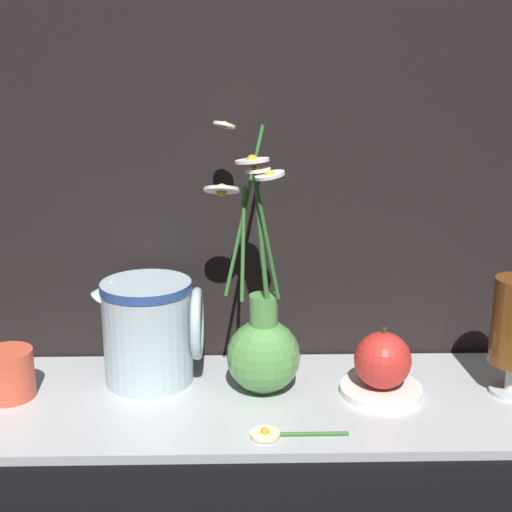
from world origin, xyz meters
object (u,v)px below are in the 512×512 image
yellow_mug (6,374)px  vase_with_flowers (263,345)px  orange_fruit (383,360)px  ceramic_pitcher (150,327)px

yellow_mug → vase_with_flowers: bearing=1.8°
vase_with_flowers → orange_fruit: 0.16m
vase_with_flowers → yellow_mug: bearing=-178.2°
vase_with_flowers → yellow_mug: vase_with_flowers is taller
yellow_mug → ceramic_pitcher: size_ratio=0.51×
vase_with_flowers → orange_fruit: size_ratio=4.24×
vase_with_flowers → yellow_mug: 0.34m
yellow_mug → orange_fruit: size_ratio=0.93×
vase_with_flowers → ceramic_pitcher: 0.16m
ceramic_pitcher → vase_with_flowers: bearing=-13.1°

